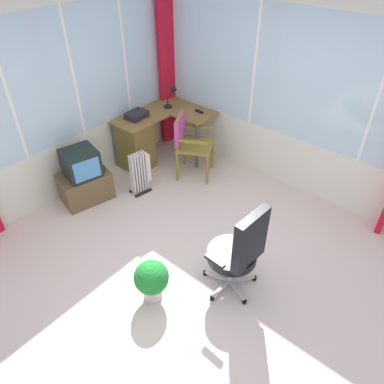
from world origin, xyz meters
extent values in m
cube|color=beige|center=(0.00, 0.00, -0.03)|extent=(5.24, 5.69, 0.06)
cube|color=silver|center=(0.00, 2.38, 0.38)|extent=(4.24, 0.06, 0.75)
cube|color=silver|center=(0.00, 2.38, 1.55)|extent=(4.15, 0.06, 1.59)
cube|color=silver|center=(0.00, 2.38, 2.43)|extent=(4.24, 0.06, 0.18)
cube|color=white|center=(-0.42, 2.38, 1.55)|extent=(0.04, 0.07, 1.59)
cube|color=white|center=(0.42, 2.38, 1.55)|extent=(0.04, 0.07, 1.59)
cube|color=white|center=(1.27, 2.38, 1.55)|extent=(0.04, 0.07, 1.59)
cube|color=silver|center=(2.15, 0.00, 0.38)|extent=(0.06, 4.69, 0.75)
cube|color=silver|center=(2.15, 0.00, 1.55)|extent=(0.06, 4.60, 1.59)
cube|color=white|center=(2.15, -0.78, 1.55)|extent=(0.07, 0.04, 1.59)
cube|color=white|center=(2.15, 0.78, 1.55)|extent=(0.07, 0.04, 1.59)
cube|color=red|center=(2.02, 2.25, 1.21)|extent=(0.33, 0.11, 2.42)
cube|color=olive|center=(1.46, 2.06, 0.74)|extent=(1.28, 0.52, 0.02)
cube|color=olive|center=(1.84, 1.55, 0.74)|extent=(0.52, 0.51, 0.02)
cube|color=brown|center=(1.05, 2.06, 0.36)|extent=(0.40, 0.48, 0.72)
cylinder|color=#4C4C51|center=(1.62, 1.33, 0.36)|extent=(0.04, 0.04, 0.73)
cylinder|color=#4C4C51|center=(0.86, 2.28, 0.36)|extent=(0.04, 0.04, 0.73)
cylinder|color=black|center=(1.73, 2.01, 0.76)|extent=(0.13, 0.13, 0.02)
cylinder|color=black|center=(1.73, 2.01, 0.85)|extent=(0.02, 0.02, 0.15)
cylinder|color=black|center=(1.78, 1.98, 0.99)|extent=(0.03, 0.07, 0.14)
cone|color=black|center=(1.83, 1.94, 1.02)|extent=(0.13, 0.12, 0.12)
cube|color=black|center=(1.91, 1.53, 0.77)|extent=(0.06, 0.15, 0.02)
cube|color=#222029|center=(1.18, 2.11, 0.80)|extent=(0.31, 0.25, 0.09)
cylinder|color=olive|center=(1.38, 0.94, 0.23)|extent=(0.04, 0.04, 0.47)
cylinder|color=olive|center=(1.77, 1.15, 0.23)|extent=(0.04, 0.04, 0.47)
cylinder|color=olive|center=(1.17, 1.33, 0.23)|extent=(0.04, 0.04, 0.47)
cylinder|color=olive|center=(1.56, 1.53, 0.23)|extent=(0.04, 0.04, 0.47)
cube|color=olive|center=(1.47, 1.24, 0.49)|extent=(0.65, 0.65, 0.04)
cube|color=olive|center=(1.37, 1.43, 0.72)|extent=(0.40, 0.23, 0.43)
cube|color=#BA418B|center=(1.37, 1.43, 0.74)|extent=(0.43, 0.27, 0.36)
cube|color=olive|center=(1.28, 1.13, 0.67)|extent=(0.24, 0.40, 0.03)
cube|color=olive|center=(1.66, 1.34, 0.67)|extent=(0.24, 0.40, 0.03)
cube|color=#B7B7BF|center=(-0.02, -0.34, 0.04)|extent=(0.28, 0.05, 0.02)
cylinder|color=black|center=(-0.16, -0.34, 0.02)|extent=(0.05, 0.05, 0.05)
cube|color=#B7B7BF|center=(0.07, -0.48, 0.04)|extent=(0.14, 0.27, 0.02)
cylinder|color=black|center=(0.01, -0.61, 0.02)|extent=(0.05, 0.05, 0.05)
cube|color=#B7B7BF|center=(0.22, -0.44, 0.04)|extent=(0.24, 0.21, 0.02)
cylinder|color=black|center=(0.33, -0.53, 0.02)|extent=(0.05, 0.05, 0.05)
cube|color=#B7B7BF|center=(0.23, -0.28, 0.04)|extent=(0.26, 0.18, 0.02)
cylinder|color=black|center=(0.35, -0.20, 0.02)|extent=(0.05, 0.05, 0.05)
cube|color=#B7B7BF|center=(0.08, -0.22, 0.04)|extent=(0.11, 0.28, 0.02)
cylinder|color=black|center=(0.05, -0.08, 0.02)|extent=(0.05, 0.05, 0.05)
cylinder|color=#B7B7BF|center=(0.12, -0.35, 0.23)|extent=(0.05, 0.05, 0.34)
cylinder|color=black|center=(0.12, -0.35, 0.44)|extent=(0.50, 0.50, 0.09)
cube|color=black|center=(0.10, -0.54, 0.78)|extent=(0.43, 0.12, 0.58)
cube|color=black|center=(0.39, -0.37, 0.57)|extent=(0.06, 0.22, 0.04)
cube|color=black|center=(-0.15, -0.34, 0.57)|extent=(0.06, 0.22, 0.04)
cube|color=brown|center=(0.06, 1.99, 0.20)|extent=(0.73, 0.58, 0.40)
cube|color=black|center=(0.06, 1.99, 0.58)|extent=(0.50, 0.49, 0.36)
cube|color=#4E8BCC|center=(0.01, 1.80, 0.58)|extent=(0.34, 0.09, 0.28)
cube|color=#262628|center=(0.20, 1.96, 0.43)|extent=(0.30, 0.28, 0.07)
cube|color=silver|center=(0.53, 1.56, 0.32)|extent=(0.04, 0.10, 0.59)
cube|color=silver|center=(0.57, 1.56, 0.32)|extent=(0.04, 0.10, 0.59)
cube|color=silver|center=(0.61, 1.55, 0.32)|extent=(0.04, 0.10, 0.59)
cube|color=silver|center=(0.65, 1.54, 0.32)|extent=(0.04, 0.10, 0.59)
cube|color=silver|center=(0.69, 1.53, 0.32)|extent=(0.04, 0.10, 0.59)
cube|color=silver|center=(0.73, 1.53, 0.32)|extent=(0.04, 0.10, 0.59)
cube|color=black|center=(0.62, 1.48, 0.01)|extent=(0.27, 0.08, 0.03)
cube|color=black|center=(0.64, 1.61, 0.01)|extent=(0.27, 0.08, 0.03)
cube|color=silver|center=(0.77, 1.52, 0.35)|extent=(0.07, 0.10, 0.41)
cylinder|color=silver|center=(-0.52, 0.16, 0.08)|extent=(0.19, 0.19, 0.16)
sphere|color=#1F8130|center=(-0.52, 0.16, 0.29)|extent=(0.35, 0.35, 0.35)
camera|label=1|loc=(-2.07, -1.67, 3.18)|focal=34.50mm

